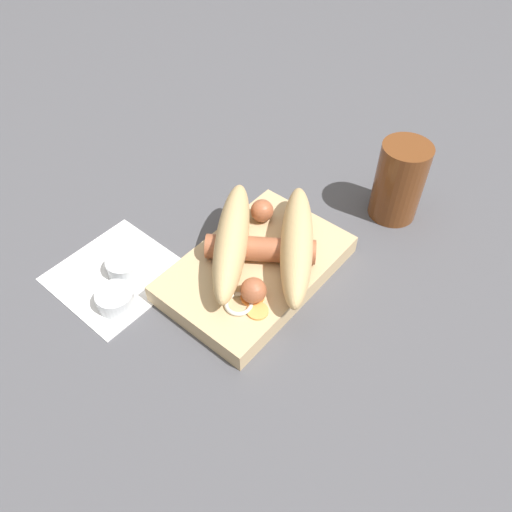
{
  "coord_description": "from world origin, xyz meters",
  "views": [
    {
      "loc": [
        -0.32,
        -0.27,
        0.5
      ],
      "look_at": [
        0.0,
        0.0,
        0.04
      ],
      "focal_mm": 35.0,
      "sensor_mm": 36.0,
      "label": 1
    }
  ],
  "objects_px": {
    "drink_glass": "(399,181)",
    "condiment_cup_far": "(116,300)",
    "condiment_cup_near": "(125,267)",
    "bread_roll": "(264,241)",
    "sausage": "(258,248)",
    "food_tray": "(256,268)"
  },
  "relations": [
    {
      "from": "food_tray",
      "to": "drink_glass",
      "type": "distance_m",
      "value": 0.23
    },
    {
      "from": "food_tray",
      "to": "drink_glass",
      "type": "bearing_deg",
      "value": -18.85
    },
    {
      "from": "drink_glass",
      "to": "bread_roll",
      "type": "bearing_deg",
      "value": 160.52
    },
    {
      "from": "condiment_cup_near",
      "to": "drink_glass",
      "type": "relative_size",
      "value": 0.4
    },
    {
      "from": "drink_glass",
      "to": "food_tray",
      "type": "bearing_deg",
      "value": 161.15
    },
    {
      "from": "sausage",
      "to": "drink_glass",
      "type": "height_order",
      "value": "drink_glass"
    },
    {
      "from": "condiment_cup_near",
      "to": "condiment_cup_far",
      "type": "distance_m",
      "value": 0.05
    },
    {
      "from": "sausage",
      "to": "drink_glass",
      "type": "relative_size",
      "value": 1.24
    },
    {
      "from": "bread_roll",
      "to": "sausage",
      "type": "distance_m",
      "value": 0.01
    },
    {
      "from": "food_tray",
      "to": "condiment_cup_near",
      "type": "relative_size",
      "value": 5.14
    },
    {
      "from": "condiment_cup_far",
      "to": "drink_glass",
      "type": "distance_m",
      "value": 0.41
    },
    {
      "from": "food_tray",
      "to": "condiment_cup_far",
      "type": "bearing_deg",
      "value": 145.75
    },
    {
      "from": "drink_glass",
      "to": "condiment_cup_far",
      "type": "bearing_deg",
      "value": 154.45
    },
    {
      "from": "drink_glass",
      "to": "sausage",
      "type": "bearing_deg",
      "value": 159.49
    },
    {
      "from": "bread_roll",
      "to": "condiment_cup_far",
      "type": "distance_m",
      "value": 0.19
    },
    {
      "from": "condiment_cup_far",
      "to": "bread_roll",
      "type": "bearing_deg",
      "value": -32.5
    },
    {
      "from": "bread_roll",
      "to": "sausage",
      "type": "xyz_separation_m",
      "value": [
        -0.0,
        0.01,
        -0.01
      ]
    },
    {
      "from": "bread_roll",
      "to": "condiment_cup_near",
      "type": "height_order",
      "value": "bread_roll"
    },
    {
      "from": "food_tray",
      "to": "condiment_cup_far",
      "type": "distance_m",
      "value": 0.18
    },
    {
      "from": "food_tray",
      "to": "drink_glass",
      "type": "relative_size",
      "value": 2.07
    },
    {
      "from": "sausage",
      "to": "condiment_cup_near",
      "type": "relative_size",
      "value": 3.09
    },
    {
      "from": "condiment_cup_near",
      "to": "drink_glass",
      "type": "height_order",
      "value": "drink_glass"
    }
  ]
}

